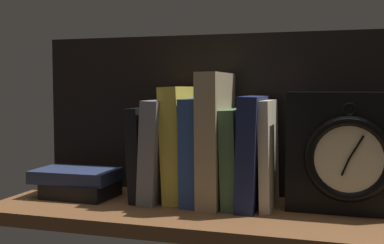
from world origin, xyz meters
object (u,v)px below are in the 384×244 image
at_px(book_blue_modern, 197,150).
at_px(book_cream_twain, 269,154).
at_px(book_yellow_seinlanguage, 179,144).
at_px(book_stack_side, 78,182).
at_px(book_gray_chess, 161,150).
at_px(book_black_skeptic, 146,153).
at_px(book_green_romantic, 235,157).
at_px(book_tan_shortstories, 216,138).
at_px(framed_clock, 348,154).
at_px(book_navy_bierce, 253,151).

bearing_deg(book_blue_modern, book_cream_twain, 0.00).
relative_size(book_yellow_seinlanguage, book_blue_modern, 1.11).
height_order(book_yellow_seinlanguage, book_stack_side, book_yellow_seinlanguage).
xyz_separation_m(book_gray_chess, book_yellow_seinlanguage, (0.04, 0.00, 0.01)).
distance_m(book_black_skeptic, book_green_romantic, 0.19).
xyz_separation_m(book_blue_modern, book_tan_shortstories, (0.04, -0.00, 0.02)).
xyz_separation_m(book_gray_chess, book_green_romantic, (0.15, 0.00, -0.01)).
distance_m(book_cream_twain, framed_clock, 0.14).
height_order(book_blue_modern, book_stack_side, book_blue_modern).
distance_m(book_yellow_seinlanguage, book_cream_twain, 0.18).
xyz_separation_m(book_gray_chess, book_cream_twain, (0.22, 0.00, 0.00)).
bearing_deg(book_gray_chess, book_black_skeptic, 180.00).
bearing_deg(book_gray_chess, book_green_romantic, 0.00).
bearing_deg(framed_clock, book_yellow_seinlanguage, 178.68).
bearing_deg(book_gray_chess, book_stack_side, -169.69).
bearing_deg(book_cream_twain, book_stack_side, -175.42).
xyz_separation_m(book_black_skeptic, book_navy_bierce, (0.22, 0.00, 0.01)).
xyz_separation_m(book_yellow_seinlanguage, book_blue_modern, (0.04, 0.00, -0.01)).
relative_size(book_blue_modern, book_navy_bierce, 0.97).
relative_size(book_black_skeptic, book_stack_side, 1.10).
height_order(book_black_skeptic, framed_clock, framed_clock).
xyz_separation_m(book_black_skeptic, book_gray_chess, (0.03, 0.00, 0.01)).
relative_size(framed_clock, book_stack_side, 1.29).
distance_m(framed_clock, book_stack_side, 0.54).
bearing_deg(book_stack_side, book_cream_twain, 4.58).
relative_size(book_blue_modern, framed_clock, 0.94).
relative_size(book_gray_chess, book_navy_bierce, 0.96).
bearing_deg(book_yellow_seinlanguage, book_tan_shortstories, -0.00).
xyz_separation_m(book_tan_shortstories, book_green_romantic, (0.04, 0.00, -0.03)).
bearing_deg(book_green_romantic, book_cream_twain, 0.00).
bearing_deg(book_green_romantic, book_tan_shortstories, -180.00).
height_order(book_black_skeptic, book_tan_shortstories, book_tan_shortstories).
relative_size(book_gray_chess, book_blue_modern, 0.98).
bearing_deg(framed_clock, book_navy_bierce, 177.54).
bearing_deg(book_tan_shortstories, book_green_romantic, 0.00).
bearing_deg(book_navy_bierce, book_black_skeptic, 180.00).
height_order(book_green_romantic, book_navy_bierce, book_navy_bierce).
distance_m(book_blue_modern, book_tan_shortstories, 0.05).
height_order(book_navy_bierce, book_stack_side, book_navy_bierce).
height_order(book_navy_bierce, framed_clock, framed_clock).
bearing_deg(book_gray_chess, book_yellow_seinlanguage, 0.00).
height_order(book_gray_chess, book_cream_twain, book_cream_twain).
height_order(book_gray_chess, book_tan_shortstories, book_tan_shortstories).
xyz_separation_m(book_blue_modern, book_stack_side, (-0.25, -0.03, -0.07)).
bearing_deg(book_tan_shortstories, book_blue_modern, 180.00).
xyz_separation_m(book_tan_shortstories, framed_clock, (0.24, -0.01, -0.02)).
xyz_separation_m(book_cream_twain, book_stack_side, (-0.39, -0.03, -0.07)).
height_order(book_black_skeptic, book_gray_chess, book_gray_chess).
relative_size(book_green_romantic, book_navy_bierce, 0.88).
distance_m(book_navy_bierce, book_cream_twain, 0.03).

